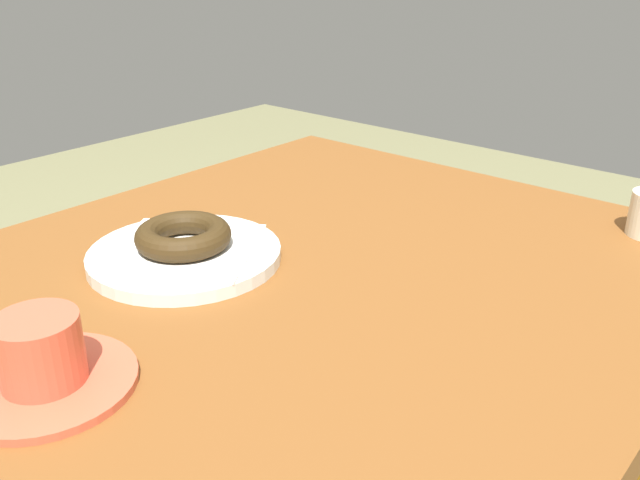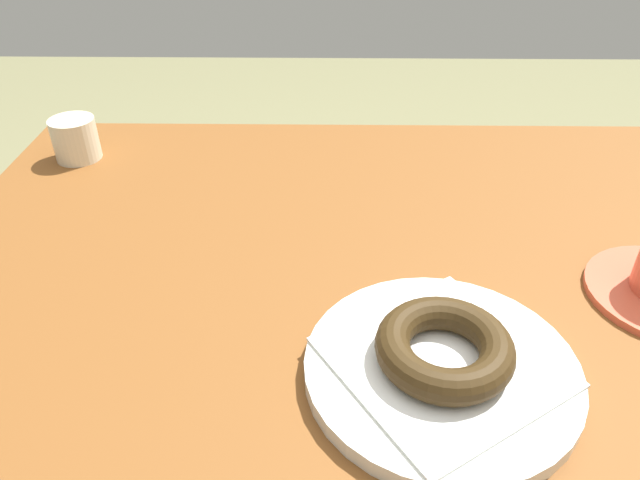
{
  "view_description": "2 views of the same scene",
  "coord_description": "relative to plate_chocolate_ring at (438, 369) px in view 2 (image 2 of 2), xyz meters",
  "views": [
    {
      "loc": [
        -0.46,
        -0.48,
        1.07
      ],
      "look_at": [
        0.07,
        -0.02,
        0.76
      ],
      "focal_mm": 37.96,
      "sensor_mm": 36.0,
      "label": 1
    },
    {
      "loc": [
        0.1,
        0.48,
        1.1
      ],
      "look_at": [
        0.1,
        -0.05,
        0.73
      ],
      "focal_mm": 33.51,
      "sensor_mm": 36.0,
      "label": 2
    }
  ],
  "objects": [
    {
      "name": "plate_chocolate_ring",
      "position": [
        0.0,
        0.0,
        0.0
      ],
      "size": [
        0.23,
        0.23,
        0.02
      ],
      "primitive_type": "cylinder",
      "color": "silver",
      "rests_on": "table"
    },
    {
      "name": "donut_chocolate_ring",
      "position": [
        0.0,
        0.0,
        0.03
      ],
      "size": [
        0.11,
        0.11,
        0.03
      ],
      "primitive_type": "torus",
      "color": "#32230F",
      "rests_on": "napkin_chocolate_ring"
    },
    {
      "name": "sugar_jar",
      "position": [
        0.45,
        -0.4,
        0.02
      ],
      "size": [
        0.06,
        0.06,
        0.06
      ],
      "primitive_type": "cylinder",
      "color": "beige",
      "rests_on": "table"
    },
    {
      "name": "table",
      "position": [
        -0.0,
        -0.13,
        -0.08
      ],
      "size": [
        1.08,
        0.79,
        0.71
      ],
      "color": "brown",
      "rests_on": "ground_plane"
    },
    {
      "name": "napkin_chocolate_ring",
      "position": [
        0.0,
        0.0,
        0.01
      ],
      "size": [
        0.23,
        0.23,
        0.0
      ],
      "primitive_type": "cube",
      "rotation": [
        0.0,
        0.0,
        0.57
      ],
      "color": "white",
      "rests_on": "plate_chocolate_ring"
    }
  ]
}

